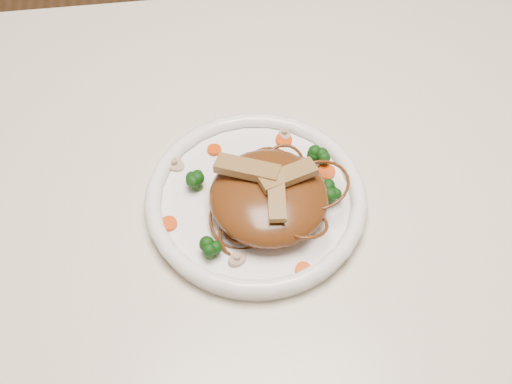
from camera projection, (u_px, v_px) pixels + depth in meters
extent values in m
cube|color=beige|center=(289.00, 204.00, 0.86)|extent=(1.20, 0.80, 0.04)
cylinder|color=white|center=(256.00, 203.00, 0.82)|extent=(0.30, 0.30, 0.02)
ellipsoid|color=#5D2C11|center=(269.00, 197.00, 0.79)|extent=(0.17, 0.17, 0.05)
cube|color=#A4814D|center=(288.00, 176.00, 0.77)|extent=(0.07, 0.04, 0.01)
cube|color=#A4814D|center=(247.00, 169.00, 0.77)|extent=(0.08, 0.05, 0.01)
cube|color=#A4814D|center=(277.00, 197.00, 0.75)|extent=(0.03, 0.06, 0.01)
cylinder|color=#E93A08|center=(284.00, 140.00, 0.87)|extent=(0.02, 0.02, 0.00)
cylinder|color=#E93A08|center=(169.00, 224.00, 0.79)|extent=(0.02, 0.02, 0.00)
cylinder|color=#E93A08|center=(327.00, 172.00, 0.84)|extent=(0.03, 0.03, 0.00)
cylinder|color=#E93A08|center=(214.00, 150.00, 0.86)|extent=(0.02, 0.02, 0.00)
cylinder|color=#E93A08|center=(303.00, 270.00, 0.76)|extent=(0.02, 0.02, 0.00)
cylinder|color=#C4AE93|center=(237.00, 259.00, 0.76)|extent=(0.03, 0.03, 0.01)
cylinder|color=#C4AE93|center=(316.00, 161.00, 0.85)|extent=(0.02, 0.02, 0.01)
cylinder|color=#C4AE93|center=(174.00, 164.00, 0.84)|extent=(0.04, 0.04, 0.01)
cylinder|color=#C4AE93|center=(284.00, 135.00, 0.87)|extent=(0.02, 0.02, 0.01)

